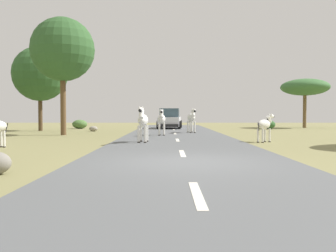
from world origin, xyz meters
name	(u,v)px	position (x,y,z in m)	size (l,w,h in m)	color
ground_plane	(186,163)	(0.00, 0.00, 0.00)	(90.00, 90.00, 0.00)	olive
road	(184,162)	(-0.06, 0.00, 0.03)	(6.00, 64.00, 0.05)	#56595B
lane_markings	(186,167)	(-0.06, -1.00, 0.05)	(0.16, 56.00, 0.01)	silver
zebra_0	(160,119)	(-0.89, 12.03, 0.99)	(0.44, 1.68, 1.58)	silver
zebra_1	(190,118)	(1.07, 14.97, 1.04)	(0.65, 1.76, 1.66)	silver
zebra_2	(141,121)	(-1.64, 6.62, 1.02)	(0.50, 1.72, 1.62)	silver
zebra_4	(263,125)	(3.97, 7.30, 0.81)	(1.15, 1.16, 1.37)	silver
car_0	(168,119)	(-0.36, 22.58, 0.85)	(2.25, 4.45, 1.74)	silver
tree_1	(61,50)	(-7.02, 13.13, 5.28)	(3.92, 3.92, 7.26)	brown
tree_3	(38,74)	(-10.42, 18.81, 4.40)	(4.20, 4.20, 6.51)	#4C3823
tree_5	(303,87)	(12.34, 24.90, 3.80)	(4.46, 4.46, 4.60)	brown
bush_2	(266,125)	(8.08, 22.02, 0.40)	(1.32, 1.19, 0.79)	#2D5628
bush_3	(78,124)	(-8.37, 22.99, 0.40)	(1.32, 1.19, 0.79)	#4C7038
rock_2	(92,129)	(-6.14, 17.98, 0.20)	(0.65, 0.49, 0.40)	gray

